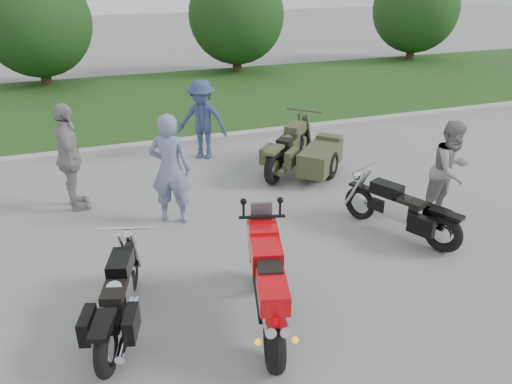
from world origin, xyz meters
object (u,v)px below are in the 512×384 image
object	(u,v)px
cruiser_right	(405,213)
person_grey	(450,170)
cruiser_sidecar	(307,155)
person_denim	(202,120)
person_back	(69,158)
cruiser_left	(118,303)
person_stripe	(170,169)
sportbike_red	(268,282)

from	to	relation	value
cruiser_right	person_grey	bearing A→B (deg)	-6.78
cruiser_sidecar	person_denim	bearing A→B (deg)	-178.94
person_back	cruiser_left	bearing A→B (deg)	-179.04
cruiser_left	person_grey	size ratio (longest dim) A/B	1.20
person_stripe	person_denim	size ratio (longest dim) A/B	1.07
cruiser_sidecar	person_stripe	xyz separation A→B (m)	(-3.00, -1.09, 0.51)
cruiser_left	person_back	bearing A→B (deg)	112.84
person_stripe	person_grey	distance (m)	4.68
person_denim	person_stripe	bearing A→B (deg)	-80.33
sportbike_red	person_grey	bearing A→B (deg)	37.88
person_stripe	person_grey	xyz separation A→B (m)	(4.46, -1.43, -0.09)
cruiser_sidecar	sportbike_red	bearing A→B (deg)	-76.14
cruiser_left	cruiser_right	xyz separation A→B (m)	(4.53, 0.82, 0.00)
cruiser_right	person_denim	bearing A→B (deg)	90.38
person_grey	person_back	size ratio (longest dim) A/B	0.89
person_stripe	person_denim	world-z (taller)	person_stripe
person_grey	person_back	distance (m)	6.51
cruiser_right	person_back	xyz separation A→B (m)	(-4.93, 2.84, 0.55)
cruiser_right	cruiser_sidecar	size ratio (longest dim) A/B	0.92
sportbike_red	cruiser_left	bearing A→B (deg)	179.35
cruiser_sidecar	person_stripe	world-z (taller)	person_stripe
cruiser_right	person_denim	world-z (taller)	person_denim
person_denim	person_grey	bearing A→B (deg)	-18.68
person_back	cruiser_right	bearing A→B (deg)	-125.20
person_grey	person_back	world-z (taller)	person_back
cruiser_left	person_stripe	bearing A→B (deg)	82.69
person_grey	person_denim	distance (m)	5.29
person_back	sportbike_red	bearing A→B (deg)	-158.36
sportbike_red	person_denim	xyz separation A→B (m)	(0.68, 5.84, 0.27)
person_back	cruiser_sidecar	bearing A→B (deg)	-94.79
person_denim	cruiser_left	bearing A→B (deg)	-80.32
person_grey	person_denim	world-z (taller)	person_denim
cruiser_left	person_denim	distance (m)	5.88
person_stripe	person_back	xyz separation A→B (m)	(-1.55, 1.06, 0.02)
sportbike_red	person_back	bearing A→B (deg)	131.93
person_back	person_grey	bearing A→B (deg)	-117.68
cruiser_right	person_stripe	size ratio (longest dim) A/B	1.04
sportbike_red	cruiser_left	distance (m)	1.78
cruiser_sidecar	person_stripe	size ratio (longest dim) A/B	1.14
cruiser_left	cruiser_sidecar	world-z (taller)	cruiser_sidecar
cruiser_sidecar	person_back	size ratio (longest dim) A/B	1.12
cruiser_left	person_grey	xyz separation A→B (m)	(5.62, 1.17, 0.44)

